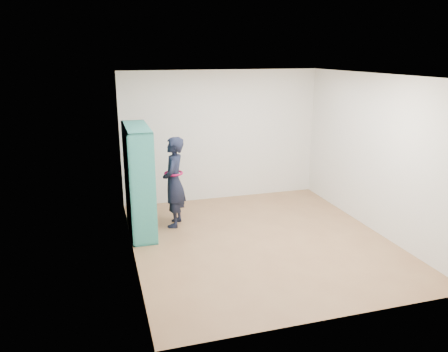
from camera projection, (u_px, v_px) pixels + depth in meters
name	position (u px, v px, depth m)	size (l,w,h in m)	color
floor	(260.00, 240.00, 7.04)	(4.50, 4.50, 0.00)	#8E6240
ceiling	(264.00, 75.00, 6.33)	(4.50, 4.50, 0.00)	white
wall_left	(129.00, 172.00, 6.14)	(0.02, 4.50, 2.60)	white
wall_right	(375.00, 154.00, 7.22)	(0.02, 4.50, 2.60)	white
wall_back	(222.00, 136.00, 8.76)	(4.00, 0.02, 2.60)	white
wall_front	(339.00, 212.00, 4.61)	(4.00, 0.02, 2.60)	white
bookshelf	(137.00, 181.00, 7.19)	(0.39, 1.34, 1.79)	teal
person	(174.00, 182.00, 7.45)	(0.55, 0.67, 1.57)	black
smartphone	(166.00, 175.00, 7.51)	(0.02, 0.11, 0.13)	silver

